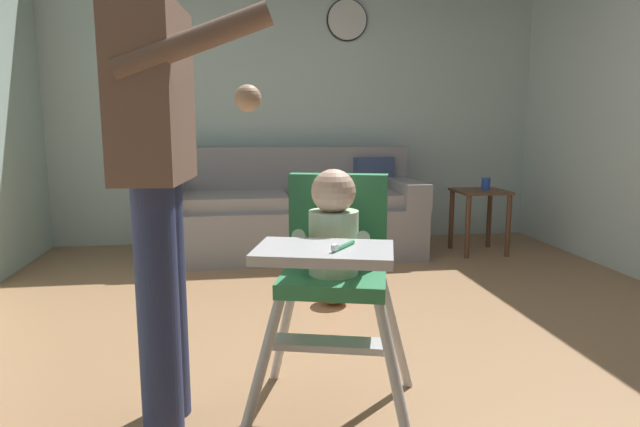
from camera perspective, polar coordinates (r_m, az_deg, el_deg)
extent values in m
cube|color=#A57952|center=(2.56, 4.67, -16.26)|extent=(5.90, 6.86, 0.10)
cube|color=silver|center=(4.94, -2.21, 12.63)|extent=(5.10, 0.06, 2.67)
cube|color=gray|center=(4.43, -3.12, -1.74)|extent=(2.07, 0.84, 0.40)
cube|color=gray|center=(4.69, -3.54, 4.19)|extent=(2.07, 0.22, 0.46)
cube|color=gray|center=(4.40, -15.52, 1.81)|extent=(0.20, 0.84, 0.20)
cube|color=gray|center=(4.56, 8.77, 2.31)|extent=(0.20, 0.84, 0.20)
cube|color=#9A9190|center=(4.32, -9.01, 1.30)|extent=(0.82, 0.60, 0.11)
cube|color=#9A9190|center=(4.40, 2.73, 1.56)|extent=(0.82, 0.60, 0.11)
cube|color=#3D4C75|center=(4.69, 5.62, 3.79)|extent=(0.35, 0.14, 0.34)
cylinder|color=silver|center=(1.84, -6.41, -16.72)|extent=(0.20, 0.13, 0.51)
cylinder|color=silver|center=(1.80, 8.01, -17.45)|extent=(0.13, 0.20, 0.51)
cylinder|color=silver|center=(2.24, -3.71, -11.83)|extent=(0.13, 0.20, 0.51)
cylinder|color=silver|center=(2.20, 7.87, -12.27)|extent=(0.20, 0.13, 0.51)
cube|color=#318150|center=(1.91, 1.47, -6.88)|extent=(0.44, 0.44, 0.05)
cube|color=#318150|center=(2.02, 1.92, -0.50)|extent=(0.37, 0.16, 0.33)
cube|color=silver|center=(1.59, 0.44, -4.10)|extent=(0.46, 0.36, 0.03)
cube|color=silver|center=(1.88, 1.10, -13.53)|extent=(0.41, 0.20, 0.02)
cylinder|color=#B5D3AE|center=(1.86, 1.43, -3.06)|extent=(0.21, 0.21, 0.22)
sphere|color=beige|center=(1.82, 1.42, 2.34)|extent=(0.15, 0.15, 0.15)
cylinder|color=#B5D3AE|center=(1.83, -1.97, -2.90)|extent=(0.08, 0.15, 0.10)
cylinder|color=#B5D3AE|center=(1.81, 4.61, -3.07)|extent=(0.08, 0.15, 0.10)
cylinder|color=#38A366|center=(1.58, 2.51, -3.42)|extent=(0.09, 0.11, 0.01)
cube|color=white|center=(1.53, 1.55, -3.56)|extent=(0.02, 0.03, 0.02)
cylinder|color=navy|center=(1.94, -16.58, -9.83)|extent=(0.14, 0.14, 0.87)
cylinder|color=navy|center=(2.05, -15.76, -8.73)|extent=(0.14, 0.14, 0.87)
cube|color=brown|center=(1.89, -17.17, 11.78)|extent=(0.24, 0.42, 0.57)
cylinder|color=brown|center=(1.69, -13.27, 17.11)|extent=(0.48, 0.12, 0.23)
sphere|color=tan|center=(1.66, -7.56, 11.89)|extent=(0.08, 0.08, 0.08)
cylinder|color=brown|center=(2.13, -15.51, 11.56)|extent=(0.07, 0.07, 0.51)
sphere|color=orange|center=(3.25, 1.49, -7.74)|extent=(0.20, 0.20, 0.20)
cube|color=brown|center=(4.63, 16.46, 2.25)|extent=(0.40, 0.40, 0.02)
cylinder|color=brown|center=(4.44, 15.22, -1.37)|extent=(0.04, 0.04, 0.50)
cylinder|color=brown|center=(4.59, 19.12, -1.23)|extent=(0.04, 0.04, 0.50)
cylinder|color=brown|center=(4.75, 13.59, -0.62)|extent=(0.04, 0.04, 0.50)
cylinder|color=brown|center=(4.89, 17.30, -0.50)|extent=(0.04, 0.04, 0.50)
cylinder|color=#284CB7|center=(4.64, 16.98, 2.99)|extent=(0.07, 0.07, 0.10)
cylinder|color=white|center=(5.03, 2.87, 19.60)|extent=(0.34, 0.03, 0.34)
cylinder|color=black|center=(5.04, 2.83, 19.57)|extent=(0.36, 0.02, 0.36)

